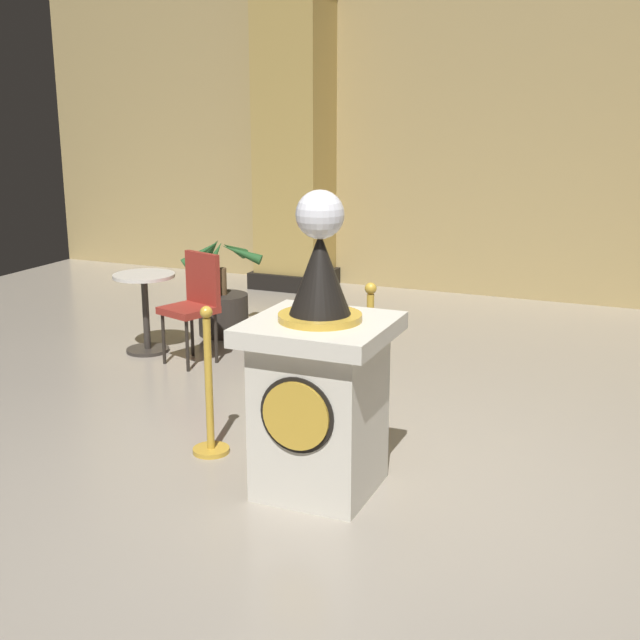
# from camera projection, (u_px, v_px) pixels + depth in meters

# --- Properties ---
(ground_plane) EXTENTS (12.84, 12.84, 0.00)m
(ground_plane) POSITION_uv_depth(u_px,v_px,m) (341.00, 488.00, 4.88)
(ground_plane) COLOR #9E9384
(back_wall) EXTENTS (12.84, 0.16, 4.10)m
(back_wall) POSITION_uv_depth(u_px,v_px,m) (522.00, 118.00, 9.22)
(back_wall) COLOR tan
(back_wall) RESTS_ON ground_plane
(pedestal_clock) EXTENTS (0.79, 0.79, 1.76)m
(pedestal_clock) POSITION_uv_depth(u_px,v_px,m) (320.00, 381.00, 4.71)
(pedestal_clock) COLOR silver
(pedestal_clock) RESTS_ON ground_plane
(stanchion_near) EXTENTS (0.24, 0.24, 1.05)m
(stanchion_near) POSITION_uv_depth(u_px,v_px,m) (369.00, 380.00, 5.66)
(stanchion_near) COLOR gold
(stanchion_near) RESTS_ON ground_plane
(stanchion_far) EXTENTS (0.24, 0.24, 0.98)m
(stanchion_far) POSITION_uv_depth(u_px,v_px,m) (209.00, 403.00, 5.30)
(stanchion_far) COLOR gold
(stanchion_far) RESTS_ON ground_plane
(velvet_rope) EXTENTS (0.82, 0.82, 0.22)m
(velvet_rope) POSITION_uv_depth(u_px,v_px,m) (291.00, 328.00, 5.37)
(velvet_rope) COLOR black
(column_left) EXTENTS (0.96, 0.96, 3.94)m
(column_left) POSITION_uv_depth(u_px,v_px,m) (296.00, 125.00, 9.87)
(column_left) COLOR black
(column_left) RESTS_ON ground_plane
(potted_palm_left) EXTENTS (0.76, 0.79, 0.99)m
(potted_palm_left) POSITION_uv_depth(u_px,v_px,m) (223.00, 303.00, 8.08)
(potted_palm_left) COLOR #2D2823
(potted_palm_left) RESTS_ON ground_plane
(cafe_table) EXTENTS (0.55, 0.55, 0.73)m
(cafe_table) POSITION_uv_depth(u_px,v_px,m) (145.00, 303.00, 7.46)
(cafe_table) COLOR #332D28
(cafe_table) RESTS_ON ground_plane
(cafe_chair_red) EXTENTS (0.51, 0.51, 0.96)m
(cafe_chair_red) POSITION_uv_depth(u_px,v_px,m) (195.00, 298.00, 7.15)
(cafe_chair_red) COLOR black
(cafe_chair_red) RESTS_ON ground_plane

